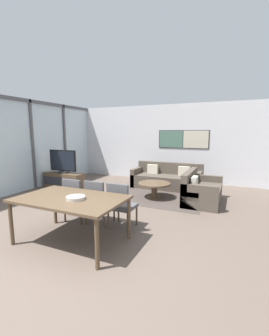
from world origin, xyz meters
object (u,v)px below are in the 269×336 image
Objects in this scene: tv_console at (64,180)px; dining_chair_centre at (98,200)px; coffee_table at (154,187)px; dining_chair_right at (121,203)px; television at (63,162)px; sofa_side at (200,192)px; dining_chair_left at (76,198)px; fruit_bowl at (76,198)px; dining_table at (71,201)px; sofa_main at (167,179)px.

dining_chair_centre is (2.71, -2.08, 0.25)m from tv_console.
dining_chair_right reaches higher than coffee_table.
television is 4.35m from sofa_side.
dining_chair_left is (-0.90, -2.22, 0.18)m from coffee_table.
coffee_table is 2.40m from dining_chair_left.
dining_chair_centre is (2.71, -2.08, -0.36)m from television.
fruit_bowl is at bearing -94.81° from coffee_table.
fruit_bowl reaches higher than tv_console.
television is 3.94m from dining_table.
fruit_bowl reaches higher than dining_table.
dining_chair_right is (3.21, -2.08, -0.36)m from television.
sofa_main is 7.41× the size of fruit_bowl.
dining_chair_left is 1.06m from fruit_bowl.
fruit_bowl is (0.14, -0.82, 0.29)m from dining_chair_centre.
television is 1.16× the size of coffee_table.
fruit_bowl is at bearing -113.62° from dining_chair_right.
dining_chair_right reaches higher than sofa_main.
dining_table is (-0.39, -2.97, 0.37)m from coffee_table.
television reaches higher than sofa_side.
tv_console is at bearing -90.00° from television.
dining_chair_right is (0.11, -2.19, 0.18)m from coffee_table.
television is at bearing 90.00° from tv_console.
dining_chair_centre is (0.50, 0.03, 0.00)m from dining_chair_left.
fruit_bowl is (-1.46, -3.12, 0.51)m from sofa_side.
sofa_main is 3.60m from dining_chair_left.
dining_chair_centre is 2.99× the size of fruit_bowl.
television is at bearing 133.50° from dining_table.
dining_chair_right is at bearing 66.38° from fruit_bowl.
dining_table is 1.97× the size of dining_chair_centre.
fruit_bowl reaches higher than sofa_main.
coffee_table is 1.00× the size of dining_chair_left.
sofa_main is 4.27m from dining_table.
dining_table is at bearing 161.34° from fruit_bowl.
television reaches higher than coffee_table.
dining_chair_centre reaches higher than coffee_table.
dining_chair_right reaches higher than fruit_bowl.
sofa_main reaches higher than dining_table.
dining_table is at bearing -122.87° from dining_chair_right.
sofa_side is 1.63× the size of dining_chair_left.
dining_chair_right is at bearing -32.90° from tv_console.
coffee_table is at bearing 79.77° from dining_chair_centre.
coffee_table is at bearing 85.19° from fruit_bowl.
dining_chair_right reaches higher than sofa_side.
sofa_main is at bearing 23.94° from tv_console.
dining_chair_right is at bearing -32.91° from television.
sofa_side is at bearing 55.18° from dining_chair_centre.
television reaches higher than tv_console.
television is at bearing 134.48° from fruit_bowl.
dining_chair_right reaches higher than dining_table.
dining_chair_right is (0.50, 0.78, -0.20)m from dining_table.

